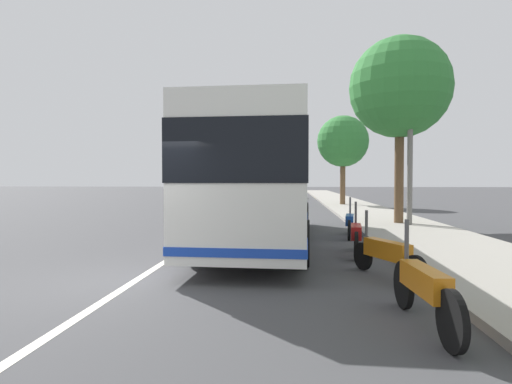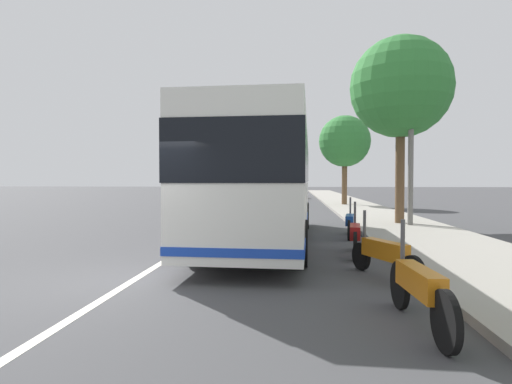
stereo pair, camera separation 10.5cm
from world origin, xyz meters
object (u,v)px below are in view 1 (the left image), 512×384
Objects in this scene: car_ahead_same_lane at (289,191)px; car_oncoming at (245,190)px; roadside_tree_far_block at (343,142)px; motorcycle_mid_row at (387,254)px; motorcycle_by_tree at (356,236)px; car_side_street at (282,194)px; roadside_tree_mid_block at (400,88)px; coach_bus at (265,176)px; motorcycle_far_end at (350,223)px; motorcycle_angled at (424,289)px; utility_pole at (410,141)px; car_behind_bus at (241,192)px.

car_oncoming is at bearing 70.00° from car_ahead_same_lane.
car_ahead_same_lane is at bearing 16.03° from roadside_tree_far_block.
motorcycle_by_tree is (2.40, 0.21, 0.02)m from motorcycle_mid_row.
roadside_tree_mid_block is at bearing -168.36° from car_side_street.
car_ahead_same_lane is 6.90m from car_side_street.
car_side_street is at bearing 2.25° from coach_bus.
car_oncoming is (37.08, 6.80, 0.28)m from motorcycle_mid_row.
coach_bus is at bearing 133.45° from roadside_tree_mid_block.
motorcycle_far_end is at bearing -60.77° from coach_bus.
car_side_street is 9.51m from car_oncoming.
motorcycle_angled is 0.34× the size of utility_pole.
coach_bus is 6.73m from utility_pole.
car_side_street reaches higher than motorcycle_far_end.
car_behind_bus reaches higher than motorcycle_angled.
motorcycle_angled is 8.44m from motorcycle_far_end.
car_oncoming is 30.34m from utility_pole.
roadside_tree_mid_block is (3.41, -2.39, 5.02)m from motorcycle_far_end.
car_ahead_same_lane is at bearing 138.37° from car_behind_bus.
motorcycle_angled is at bearing -159.01° from coach_bus.
car_side_street reaches higher than motorcycle_by_tree.
motorcycle_by_tree is 3.38m from motorcycle_far_end.
motorcycle_by_tree is 20.23m from roadside_tree_far_block.
utility_pole is (-20.15, -5.33, 2.68)m from car_side_street.
utility_pole is (2.62, -2.59, 2.87)m from motorcycle_far_end.
car_oncoming is at bearing -173.12° from car_behind_bus.
motorcycle_far_end is at bearing -25.79° from motorcycle_mid_row.
motorcycle_by_tree reaches higher than motorcycle_mid_row.
motorcycle_mid_row is 22.56m from roadside_tree_far_block.
car_ahead_same_lane is 6.25m from car_behind_bus.
coach_bus is 7.79m from roadside_tree_mid_block.
car_side_street is 0.69× the size of utility_pole.
motorcycle_far_end is 16.94m from roadside_tree_far_block.
car_ahead_same_lane is at bearing -0.87° from motorcycle_angled.
car_behind_bus is (-6.07, -0.34, -0.05)m from car_oncoming.
roadside_tree_mid_block reaches higher than car_side_street.
car_behind_bus is (2.48, 3.83, 0.04)m from car_side_street.
car_oncoming is (1.68, 4.78, 0.05)m from car_ahead_same_lane.
car_behind_bus is 0.67× the size of roadside_tree_far_block.
motorcycle_angled is 5.07m from motorcycle_by_tree.
car_ahead_same_lane reaches higher than motorcycle_by_tree.
car_side_street reaches higher than motorcycle_angled.
car_oncoming is 0.72× the size of roadside_tree_far_block.
motorcycle_angled is at bearing 14.38° from car_behind_bus.
motorcycle_angled is (-7.07, -2.43, -1.46)m from coach_bus.
car_side_street reaches higher than motorcycle_mid_row.
utility_pole is at bearing -18.17° from motorcycle_by_tree.
car_side_street is at bearing 14.80° from utility_pole.
car_oncoming is (31.32, 6.90, 0.27)m from motorcycle_far_end.
roadside_tree_far_block reaches higher than coach_bus.
roadside_tree_mid_block reaches higher than motorcycle_by_tree.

